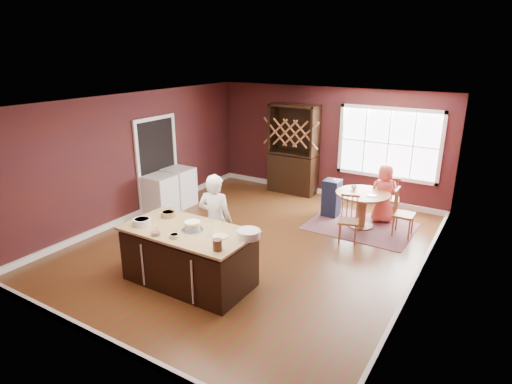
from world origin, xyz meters
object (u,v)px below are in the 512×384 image
(seated_woman, at_px, (384,193))
(washer, at_px, (160,195))
(chair_south, at_px, (348,219))
(chair_east, at_px, (404,213))
(dryer, at_px, (179,187))
(kitchen_island, at_px, (189,257))
(toddler, at_px, (335,180))
(hutch, at_px, (293,149))
(high_chair, at_px, (332,197))
(chair_north, at_px, (389,197))
(layer_cake, at_px, (192,226))
(dining_table, at_px, (362,203))
(baker, at_px, (215,221))

(seated_woman, xyz_separation_m, washer, (-4.41, -2.15, -0.20))
(chair_south, bearing_deg, seated_woman, 61.24)
(chair_east, xyz_separation_m, dryer, (-4.97, -0.99, -0.03))
(kitchen_island, distance_m, chair_south, 3.22)
(kitchen_island, height_order, chair_south, kitchen_island)
(washer, bearing_deg, toddler, 30.46)
(chair_south, relative_size, washer, 1.04)
(chair_east, height_order, hutch, hutch)
(high_chair, height_order, hutch, hutch)
(chair_east, xyz_separation_m, high_chair, (-1.63, 0.27, -0.05))
(chair_north, bearing_deg, toddler, 5.66)
(toddler, xyz_separation_m, hutch, (-1.53, 0.96, 0.32))
(layer_cake, height_order, dryer, layer_cake)
(kitchen_island, xyz_separation_m, high_chair, (0.82, 3.90, -0.01))
(dryer, bearing_deg, layer_cake, -45.17)
(kitchen_island, height_order, high_chair, kitchen_island)
(chair_north, bearing_deg, chair_south, 64.03)
(kitchen_island, distance_m, layer_cake, 0.56)
(seated_woman, relative_size, washer, 1.44)
(layer_cake, distance_m, washer, 3.32)
(chair_east, bearing_deg, dining_table, 88.77)
(baker, xyz_separation_m, high_chair, (0.81, 3.20, -0.38))
(high_chair, bearing_deg, chair_south, -54.57)
(chair_north, bearing_deg, hutch, -25.95)
(layer_cake, relative_size, hutch, 0.15)
(kitchen_island, bearing_deg, toddler, 77.96)
(kitchen_island, bearing_deg, layer_cake, 12.04)
(toddler, bearing_deg, dryer, -158.29)
(dining_table, relative_size, chair_east, 1.14)
(seated_woman, height_order, high_chair, seated_woman)
(baker, height_order, hutch, hutch)
(baker, distance_m, chair_north, 4.16)
(toddler, distance_m, washer, 3.92)
(high_chair, height_order, washer, washer)
(chair_east, distance_m, chair_south, 1.19)
(baker, bearing_deg, high_chair, -117.94)
(washer, bearing_deg, layer_cake, -37.25)
(washer, bearing_deg, seated_woman, 25.95)
(washer, height_order, dryer, dryer)
(hutch, height_order, washer, hutch)
(chair_south, bearing_deg, chair_north, 60.77)
(chair_south, bearing_deg, baker, -144.35)
(washer, bearing_deg, chair_north, 27.91)
(seated_woman, bearing_deg, chair_north, -132.60)
(hutch, bearing_deg, chair_north, -12.28)
(kitchen_island, bearing_deg, dryer, 133.65)
(dryer, bearing_deg, washer, -90.00)
(chair_south, relative_size, high_chair, 1.06)
(dining_table, distance_m, layer_cake, 3.94)
(chair_south, distance_m, washer, 4.20)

